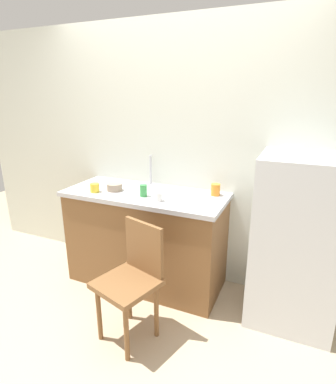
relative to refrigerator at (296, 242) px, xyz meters
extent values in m
plane|color=tan|center=(-1.13, -0.66, -0.68)|extent=(8.00, 8.00, 0.00)
cube|color=silver|center=(-1.13, 0.34, 0.53)|extent=(4.80, 0.10, 2.41)
cube|color=brown|center=(-1.31, -0.01, -0.24)|extent=(1.44, 0.60, 0.88)
cube|color=#B7B7BC|center=(-1.31, -0.01, 0.22)|extent=(1.48, 0.64, 0.04)
cylinder|color=#B7B7BC|center=(-1.37, 0.24, 0.39)|extent=(0.02, 0.02, 0.29)
cube|color=silver|center=(0.00, 0.00, 0.00)|extent=(0.64, 0.58, 1.36)
cylinder|color=brown|center=(-1.27, -0.84, -0.45)|extent=(0.04, 0.04, 0.45)
cylinder|color=brown|center=(-0.99, -0.93, -0.45)|extent=(0.04, 0.04, 0.45)
cylinder|color=brown|center=(-1.19, -0.55, -0.45)|extent=(0.04, 0.04, 0.45)
cylinder|color=brown|center=(-0.90, -0.64, -0.45)|extent=(0.04, 0.04, 0.45)
cube|color=brown|center=(-1.09, -0.74, -0.21)|extent=(0.50, 0.50, 0.04)
cube|color=brown|center=(-1.03, -0.56, 0.01)|extent=(0.35, 0.13, 0.40)
cylinder|color=gray|center=(-1.59, -0.07, 0.27)|extent=(0.14, 0.14, 0.07)
cylinder|color=orange|center=(-0.70, 0.17, 0.29)|extent=(0.08, 0.08, 0.10)
cylinder|color=green|center=(-1.27, -0.11, 0.29)|extent=(0.06, 0.06, 0.11)
cylinder|color=white|center=(-1.09, -0.17, 0.28)|extent=(0.06, 0.06, 0.07)
cylinder|color=yellow|center=(-1.73, -0.18, 0.28)|extent=(0.08, 0.08, 0.08)
camera|label=1|loc=(-0.04, -2.38, 1.11)|focal=28.99mm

